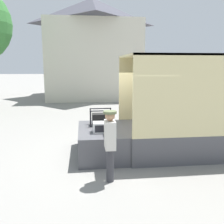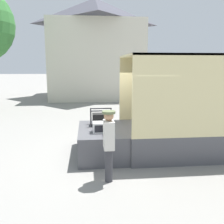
% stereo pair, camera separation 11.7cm
% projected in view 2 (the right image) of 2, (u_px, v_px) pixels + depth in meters
% --- Properties ---
extents(ground_plane, '(160.00, 160.00, 0.00)m').
position_uv_depth(ground_plane, '(124.00, 153.00, 7.95)').
color(ground_plane, gray).
extents(tailgate_deck, '(1.43, 2.36, 0.83)m').
position_uv_depth(tailgate_deck, '(102.00, 141.00, 7.80)').
color(tailgate_deck, '#4C4C51').
rests_on(tailgate_deck, ground).
extents(microwave, '(0.55, 0.38, 0.30)m').
position_uv_depth(microwave, '(102.00, 127.00, 7.27)').
color(microwave, white).
rests_on(microwave, tailgate_deck).
extents(portable_generator, '(0.72, 0.48, 0.53)m').
position_uv_depth(portable_generator, '(102.00, 119.00, 8.13)').
color(portable_generator, black).
rests_on(portable_generator, tailgate_deck).
extents(worker_person, '(0.31, 0.44, 1.72)m').
position_uv_depth(worker_person, '(109.00, 139.00, 5.81)').
color(worker_person, '#38383D').
rests_on(worker_person, ground).
extents(house_backdrop, '(7.88, 8.34, 8.46)m').
position_uv_depth(house_backdrop, '(95.00, 48.00, 22.09)').
color(house_backdrop, beige).
rests_on(house_backdrop, ground).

